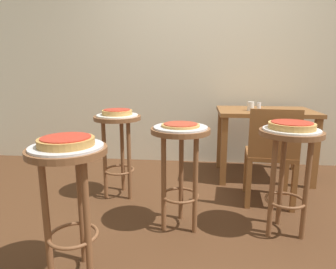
# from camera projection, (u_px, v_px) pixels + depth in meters

# --- Properties ---
(ground_plane) EXTENTS (6.00, 6.00, 0.00)m
(ground_plane) POSITION_uv_depth(u_px,v_px,m) (205.00, 225.00, 2.23)
(ground_plane) COLOR #4C2D19
(back_wall) EXTENTS (6.00, 0.10, 3.00)m
(back_wall) POSITION_uv_depth(u_px,v_px,m) (206.00, 40.00, 3.52)
(back_wall) COLOR beige
(back_wall) RESTS_ON ground_plane
(stool_foreground) EXTENTS (0.42, 0.42, 0.75)m
(stool_foreground) POSITION_uv_depth(u_px,v_px,m) (69.00, 182.00, 1.57)
(stool_foreground) COLOR brown
(stool_foreground) RESTS_ON ground_plane
(serving_plate_foreground) EXTENTS (0.38, 0.38, 0.01)m
(serving_plate_foreground) POSITION_uv_depth(u_px,v_px,m) (67.00, 147.00, 1.52)
(serving_plate_foreground) COLOR silver
(serving_plate_foreground) RESTS_ON stool_foreground
(pizza_foreground) EXTENTS (0.29, 0.29, 0.05)m
(pizza_foreground) POSITION_uv_depth(u_px,v_px,m) (66.00, 141.00, 1.52)
(pizza_foreground) COLOR #B78442
(pizza_foreground) RESTS_ON serving_plate_foreground
(stool_middle) EXTENTS (0.42, 0.42, 0.75)m
(stool_middle) POSITION_uv_depth(u_px,v_px,m) (289.00, 158.00, 2.01)
(stool_middle) COLOR brown
(stool_middle) RESTS_ON ground_plane
(serving_plate_middle) EXTENTS (0.37, 0.37, 0.01)m
(serving_plate_middle) POSITION_uv_depth(u_px,v_px,m) (291.00, 130.00, 1.97)
(serving_plate_middle) COLOR silver
(serving_plate_middle) RESTS_ON stool_middle
(pizza_middle) EXTENTS (0.30, 0.30, 0.05)m
(pizza_middle) POSITION_uv_depth(u_px,v_px,m) (292.00, 125.00, 1.96)
(pizza_middle) COLOR tan
(pizza_middle) RESTS_ON serving_plate_middle
(stool_leftside) EXTENTS (0.42, 0.42, 0.75)m
(stool_leftside) POSITION_uv_depth(u_px,v_px,m) (180.00, 154.00, 2.09)
(stool_leftside) COLOR brown
(stool_leftside) RESTS_ON ground_plane
(serving_plate_leftside) EXTENTS (0.38, 0.38, 0.01)m
(serving_plate_leftside) POSITION_uv_depth(u_px,v_px,m) (181.00, 127.00, 2.05)
(serving_plate_leftside) COLOR silver
(serving_plate_leftside) RESTS_ON stool_leftside
(pizza_leftside) EXTENTS (0.27, 0.27, 0.02)m
(pizza_leftside) POSITION_uv_depth(u_px,v_px,m) (181.00, 125.00, 2.04)
(pizza_leftside) COLOR tan
(pizza_leftside) RESTS_ON serving_plate_leftside
(stool_rear) EXTENTS (0.42, 0.42, 0.75)m
(stool_rear) POSITION_uv_depth(u_px,v_px,m) (118.00, 137.00, 2.64)
(stool_rear) COLOR brown
(stool_rear) RESTS_ON ground_plane
(serving_plate_rear) EXTENTS (0.36, 0.36, 0.01)m
(serving_plate_rear) POSITION_uv_depth(u_px,v_px,m) (117.00, 115.00, 2.60)
(serving_plate_rear) COLOR white
(serving_plate_rear) RESTS_ON stool_rear
(pizza_rear) EXTENTS (0.26, 0.26, 0.05)m
(pizza_rear) POSITION_uv_depth(u_px,v_px,m) (117.00, 112.00, 2.60)
(pizza_rear) COLOR tan
(pizza_rear) RESTS_ON serving_plate_rear
(dining_table) EXTENTS (0.98, 0.67, 0.74)m
(dining_table) POSITION_uv_depth(u_px,v_px,m) (264.00, 121.00, 3.13)
(dining_table) COLOR brown
(dining_table) RESTS_ON ground_plane
(cup_near_edge) EXTENTS (0.07, 0.07, 0.09)m
(cup_near_edge) POSITION_uv_depth(u_px,v_px,m) (251.00, 106.00, 3.03)
(cup_near_edge) COLOR silver
(cup_near_edge) RESTS_ON dining_table
(condiment_shaker) EXTENTS (0.04, 0.04, 0.08)m
(condiment_shaker) POSITION_uv_depth(u_px,v_px,m) (259.00, 106.00, 3.11)
(condiment_shaker) COLOR white
(condiment_shaker) RESTS_ON dining_table
(wooden_chair) EXTENTS (0.44, 0.44, 0.85)m
(wooden_chair) POSITION_uv_depth(u_px,v_px,m) (271.00, 153.00, 2.48)
(wooden_chair) COLOR brown
(wooden_chair) RESTS_ON ground_plane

